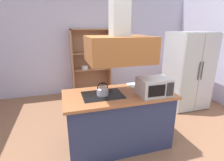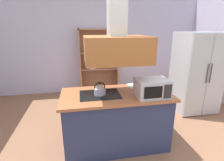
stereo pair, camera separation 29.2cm
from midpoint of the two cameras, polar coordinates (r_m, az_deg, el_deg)
ground_plane at (r=2.87m, az=7.12°, el=-23.54°), size 7.80×7.80×0.00m
wall_back at (r=5.13m, az=-2.61°, el=11.47°), size 6.00×0.12×2.70m
kitchen_island at (r=2.83m, az=4.37°, el=-12.79°), size 1.67×0.82×0.90m
range_hood at (r=2.46m, az=5.05°, el=13.20°), size 0.90×0.70×1.31m
refrigerator at (r=4.37m, az=27.85°, el=2.26°), size 0.90×0.77×1.77m
dish_cabinet at (r=5.00m, az=-2.75°, el=5.00°), size 1.09×0.40×1.83m
kettle at (r=2.55m, az=-0.80°, el=-3.01°), size 0.17×0.17×0.20m
cutting_board at (r=3.00m, az=11.44°, el=-1.72°), size 0.34×0.24×0.02m
microwave at (r=2.57m, az=16.30°, el=-2.47°), size 0.46×0.35×0.26m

